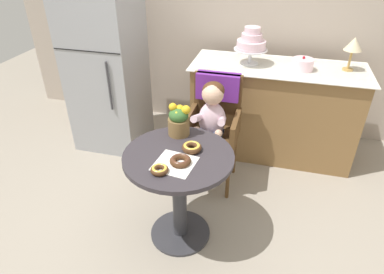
{
  "coord_description": "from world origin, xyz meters",
  "views": [
    {
      "loc": [
        0.54,
        -1.68,
        1.95
      ],
      "look_at": [
        0.05,
        0.15,
        0.77
      ],
      "focal_mm": 31.5,
      "sensor_mm": 36.0,
      "label": 1
    }
  ],
  "objects_px": {
    "donut_side": "(159,169)",
    "refrigerator": "(106,64)",
    "round_layer_cake": "(303,64)",
    "tiered_cake_stand": "(251,42)",
    "cafe_table": "(179,180)",
    "seated_child": "(211,118)",
    "table_lamp": "(354,45)",
    "donut_mid": "(180,160)",
    "flower_vase": "(179,120)",
    "wicker_chair": "(215,113)",
    "donut_front": "(192,147)"
  },
  "relations": [
    {
      "from": "cafe_table",
      "to": "flower_vase",
      "type": "height_order",
      "value": "flower_vase"
    },
    {
      "from": "tiered_cake_stand",
      "to": "table_lamp",
      "type": "bearing_deg",
      "value": 3.9
    },
    {
      "from": "cafe_table",
      "to": "tiered_cake_stand",
      "type": "height_order",
      "value": "tiered_cake_stand"
    },
    {
      "from": "cafe_table",
      "to": "tiered_cake_stand",
      "type": "relative_size",
      "value": 2.19
    },
    {
      "from": "donut_side",
      "to": "tiered_cake_stand",
      "type": "bearing_deg",
      "value": 77.27
    },
    {
      "from": "table_lamp",
      "to": "round_layer_cake",
      "type": "bearing_deg",
      "value": -165.88
    },
    {
      "from": "donut_side",
      "to": "round_layer_cake",
      "type": "relative_size",
      "value": 0.59
    },
    {
      "from": "donut_side",
      "to": "flower_vase",
      "type": "distance_m",
      "value": 0.46
    },
    {
      "from": "donut_side",
      "to": "donut_mid",
      "type": "bearing_deg",
      "value": 50.76
    },
    {
      "from": "donut_mid",
      "to": "donut_side",
      "type": "xyz_separation_m",
      "value": [
        -0.09,
        -0.12,
        -0.0
      ]
    },
    {
      "from": "flower_vase",
      "to": "refrigerator",
      "type": "relative_size",
      "value": 0.14
    },
    {
      "from": "tiered_cake_stand",
      "to": "cafe_table",
      "type": "bearing_deg",
      "value": -102.36
    },
    {
      "from": "seated_child",
      "to": "table_lamp",
      "type": "height_order",
      "value": "table_lamp"
    },
    {
      "from": "cafe_table",
      "to": "seated_child",
      "type": "bearing_deg",
      "value": 81.94
    },
    {
      "from": "donut_mid",
      "to": "tiered_cake_stand",
      "type": "xyz_separation_m",
      "value": [
        0.25,
        1.39,
        0.35
      ]
    },
    {
      "from": "wicker_chair",
      "to": "donut_front",
      "type": "height_order",
      "value": "wicker_chair"
    },
    {
      "from": "tiered_cake_stand",
      "to": "table_lamp",
      "type": "relative_size",
      "value": 1.15
    },
    {
      "from": "round_layer_cake",
      "to": "donut_front",
      "type": "bearing_deg",
      "value": -119.46
    },
    {
      "from": "donut_side",
      "to": "table_lamp",
      "type": "bearing_deg",
      "value": 52.86
    },
    {
      "from": "donut_front",
      "to": "flower_vase",
      "type": "relative_size",
      "value": 0.56
    },
    {
      "from": "donut_front",
      "to": "round_layer_cake",
      "type": "relative_size",
      "value": 0.7
    },
    {
      "from": "donut_mid",
      "to": "tiered_cake_stand",
      "type": "distance_m",
      "value": 1.45
    },
    {
      "from": "wicker_chair",
      "to": "donut_front",
      "type": "distance_m",
      "value": 0.7
    },
    {
      "from": "seated_child",
      "to": "tiered_cake_stand",
      "type": "relative_size",
      "value": 2.21
    },
    {
      "from": "tiered_cake_stand",
      "to": "round_layer_cake",
      "type": "relative_size",
      "value": 1.8
    },
    {
      "from": "wicker_chair",
      "to": "tiered_cake_stand",
      "type": "xyz_separation_m",
      "value": [
        0.2,
        0.54,
        0.45
      ]
    },
    {
      "from": "seated_child",
      "to": "round_layer_cake",
      "type": "distance_m",
      "value": 0.97
    },
    {
      "from": "wicker_chair",
      "to": "tiered_cake_stand",
      "type": "relative_size",
      "value": 2.9
    },
    {
      "from": "donut_front",
      "to": "round_layer_cake",
      "type": "bearing_deg",
      "value": 60.54
    },
    {
      "from": "cafe_table",
      "to": "donut_front",
      "type": "relative_size",
      "value": 5.59
    },
    {
      "from": "donut_side",
      "to": "refrigerator",
      "type": "distance_m",
      "value": 1.64
    },
    {
      "from": "refrigerator",
      "to": "tiered_cake_stand",
      "type": "bearing_deg",
      "value": 8.53
    },
    {
      "from": "flower_vase",
      "to": "table_lamp",
      "type": "xyz_separation_m",
      "value": [
        1.2,
        1.11,
        0.29
      ]
    },
    {
      "from": "cafe_table",
      "to": "flower_vase",
      "type": "relative_size",
      "value": 3.11
    },
    {
      "from": "wicker_chair",
      "to": "seated_child",
      "type": "distance_m",
      "value": 0.16
    },
    {
      "from": "cafe_table",
      "to": "tiered_cake_stand",
      "type": "bearing_deg",
      "value": 77.64
    },
    {
      "from": "cafe_table",
      "to": "flower_vase",
      "type": "distance_m",
      "value": 0.41
    },
    {
      "from": "tiered_cake_stand",
      "to": "donut_side",
      "type": "bearing_deg",
      "value": -102.73
    },
    {
      "from": "wicker_chair",
      "to": "donut_mid",
      "type": "xyz_separation_m",
      "value": [
        -0.05,
        -0.85,
        0.1
      ]
    },
    {
      "from": "flower_vase",
      "to": "donut_front",
      "type": "bearing_deg",
      "value": -51.96
    },
    {
      "from": "wicker_chair",
      "to": "table_lamp",
      "type": "relative_size",
      "value": 3.35
    },
    {
      "from": "refrigerator",
      "to": "seated_child",
      "type": "bearing_deg",
      "value": -23.44
    },
    {
      "from": "seated_child",
      "to": "flower_vase",
      "type": "height_order",
      "value": "seated_child"
    },
    {
      "from": "table_lamp",
      "to": "cafe_table",
      "type": "bearing_deg",
      "value": -129.72
    },
    {
      "from": "donut_mid",
      "to": "flower_vase",
      "type": "height_order",
      "value": "flower_vase"
    },
    {
      "from": "wicker_chair",
      "to": "round_layer_cake",
      "type": "distance_m",
      "value": 0.88
    },
    {
      "from": "tiered_cake_stand",
      "to": "refrigerator",
      "type": "bearing_deg",
      "value": -171.47
    },
    {
      "from": "donut_side",
      "to": "seated_child",
      "type": "bearing_deg",
      "value": 80.14
    },
    {
      "from": "seated_child",
      "to": "donut_side",
      "type": "xyz_separation_m",
      "value": [
        -0.14,
        -0.81,
        0.06
      ]
    },
    {
      "from": "round_layer_cake",
      "to": "table_lamp",
      "type": "xyz_separation_m",
      "value": [
        0.38,
        0.1,
        0.17
      ]
    }
  ]
}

